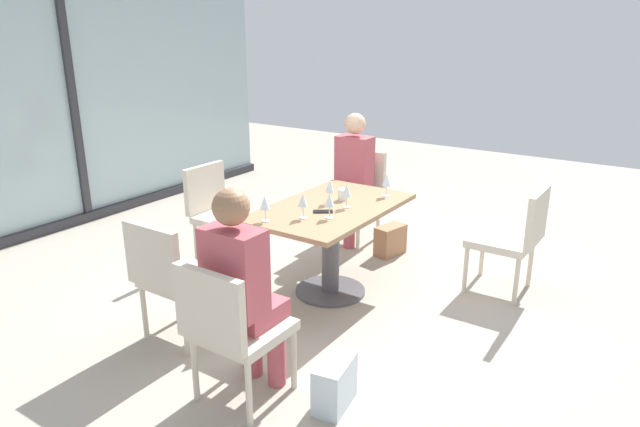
% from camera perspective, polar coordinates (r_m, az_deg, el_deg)
% --- Properties ---
extents(ground_plane, '(12.00, 12.00, 0.00)m').
position_cam_1_polar(ground_plane, '(4.64, 1.03, -7.86)').
color(ground_plane, '#A89E8E').
extents(window_wall_backdrop, '(5.50, 0.10, 2.70)m').
position_cam_1_polar(window_wall_backdrop, '(6.53, -23.53, 9.50)').
color(window_wall_backdrop, '#9EB7BC').
rests_on(window_wall_backdrop, ground_plane).
extents(dining_table_main, '(1.33, 0.81, 0.73)m').
position_cam_1_polar(dining_table_main, '(4.43, 1.07, -1.56)').
color(dining_table_main, '#997551').
rests_on(dining_table_main, ground_plane).
extents(chair_side_end, '(0.50, 0.46, 0.87)m').
position_cam_1_polar(chair_side_end, '(3.20, -8.91, -10.97)').
color(chair_side_end, beige).
rests_on(chair_side_end, ground_plane).
extents(chair_far_right, '(0.50, 0.46, 0.87)m').
position_cam_1_polar(chair_far_right, '(5.64, 3.66, 2.37)').
color(chair_far_right, beige).
rests_on(chair_far_right, ground_plane).
extents(chair_far_left, '(0.50, 0.46, 0.87)m').
position_cam_1_polar(chair_far_left, '(3.89, -14.55, -5.82)').
color(chair_far_left, beige).
rests_on(chair_far_left, ground_plane).
extents(chair_near_window, '(0.46, 0.51, 0.87)m').
position_cam_1_polar(chair_near_window, '(5.15, -10.14, 0.52)').
color(chair_near_window, beige).
rests_on(chair_near_window, ground_plane).
extents(chair_front_right, '(0.46, 0.50, 0.87)m').
position_cam_1_polar(chair_front_right, '(4.70, 18.90, -1.98)').
color(chair_front_right, beige).
rests_on(chair_front_right, ground_plane).
extents(person_side_end, '(0.39, 0.34, 1.26)m').
position_cam_1_polar(person_side_end, '(3.18, -7.76, -7.00)').
color(person_side_end, '#B24C56').
rests_on(person_side_end, ground_plane).
extents(person_far_right, '(0.39, 0.34, 1.26)m').
position_cam_1_polar(person_far_right, '(5.50, 3.12, 4.14)').
color(person_far_right, '#B24C56').
rests_on(person_far_right, ground_plane).
extents(wine_glass_0, '(0.07, 0.07, 0.18)m').
position_cam_1_polar(wine_glass_0, '(4.61, 6.68, 3.30)').
color(wine_glass_0, silver).
rests_on(wine_glass_0, dining_table_main).
extents(wine_glass_1, '(0.07, 0.07, 0.18)m').
position_cam_1_polar(wine_glass_1, '(4.29, 2.68, 2.28)').
color(wine_glass_1, silver).
rests_on(wine_glass_1, dining_table_main).
extents(wine_glass_2, '(0.07, 0.07, 0.18)m').
position_cam_1_polar(wine_glass_2, '(4.01, -5.54, 1.01)').
color(wine_glass_2, silver).
rests_on(wine_glass_2, dining_table_main).
extents(wine_glass_3, '(0.07, 0.07, 0.18)m').
position_cam_1_polar(wine_glass_3, '(4.05, -1.72, 1.30)').
color(wine_glass_3, silver).
rests_on(wine_glass_3, dining_table_main).
extents(wine_glass_4, '(0.07, 0.07, 0.18)m').
position_cam_1_polar(wine_glass_4, '(4.05, 0.95, 1.30)').
color(wine_glass_4, silver).
rests_on(wine_glass_4, dining_table_main).
extents(wine_glass_5, '(0.07, 0.07, 0.18)m').
position_cam_1_polar(wine_glass_5, '(4.40, 0.98, 2.68)').
color(wine_glass_5, silver).
rests_on(wine_glass_5, dining_table_main).
extents(coffee_cup, '(0.08, 0.08, 0.09)m').
position_cam_1_polar(coffee_cup, '(4.51, 2.29, 1.92)').
color(coffee_cup, white).
rests_on(coffee_cup, dining_table_main).
extents(cell_phone_on_table, '(0.14, 0.16, 0.01)m').
position_cam_1_polar(cell_phone_on_table, '(4.22, 0.30, 0.20)').
color(cell_phone_on_table, black).
rests_on(cell_phone_on_table, dining_table_main).
extents(handbag_0, '(0.32, 0.21, 0.28)m').
position_cam_1_polar(handbag_0, '(3.33, 1.47, -16.67)').
color(handbag_0, silver).
rests_on(handbag_0, ground_plane).
extents(handbag_1, '(0.33, 0.22, 0.28)m').
position_cam_1_polar(handbag_1, '(5.36, 7.05, -2.66)').
color(handbag_1, '#A3704C').
rests_on(handbag_1, ground_plane).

